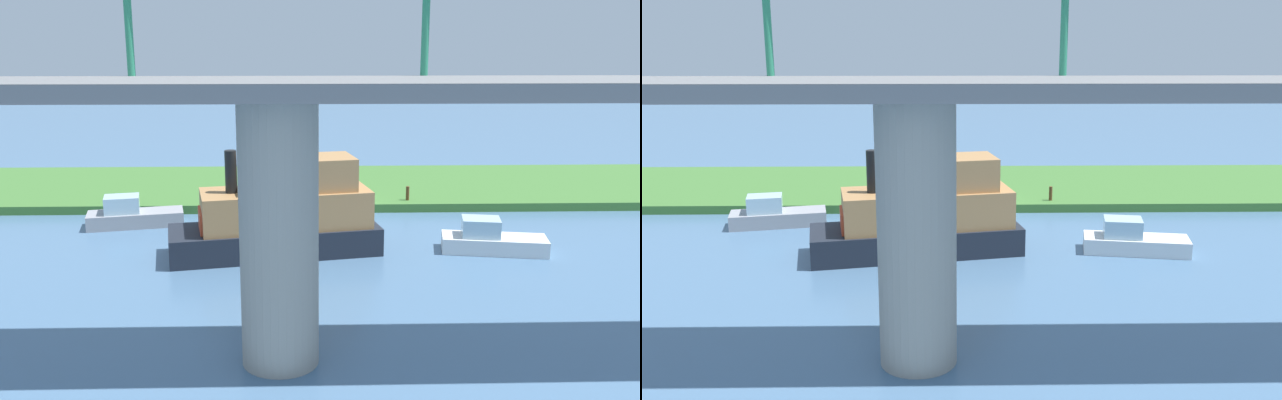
% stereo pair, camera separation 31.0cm
% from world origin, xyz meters
% --- Properties ---
extents(ground_plane, '(160.00, 160.00, 0.00)m').
position_xyz_m(ground_plane, '(0.00, 0.00, 0.00)').
color(ground_plane, '#4C7093').
extents(grassy_bank, '(80.00, 12.00, 0.50)m').
position_xyz_m(grassy_bank, '(0.00, -6.00, 0.25)').
color(grassy_bank, '#427533').
rests_on(grassy_bank, ground).
extents(bridge_pylon, '(2.40, 2.40, 8.27)m').
position_xyz_m(bridge_pylon, '(2.62, 18.30, 4.13)').
color(bridge_pylon, '#9E998E').
rests_on(bridge_pylon, ground).
extents(bridge_span, '(64.35, 4.30, 3.25)m').
position_xyz_m(bridge_span, '(2.62, 18.29, 8.76)').
color(bridge_span, slate).
rests_on(bridge_span, bridge_pylon).
extents(person_on_bank, '(0.46, 0.46, 1.39)m').
position_xyz_m(person_on_bank, '(3.15, -1.74, 1.20)').
color(person_on_bank, '#2D334C').
rests_on(person_on_bank, grassy_bank).
extents(mooring_post, '(0.20, 0.20, 0.83)m').
position_xyz_m(mooring_post, '(-4.37, -1.01, 0.91)').
color(mooring_post, brown).
rests_on(mooring_post, grassy_bank).
extents(motorboat_white, '(10.16, 5.01, 4.97)m').
position_xyz_m(motorboat_white, '(2.86, 7.25, 1.84)').
color(motorboat_white, '#1E232D').
rests_on(motorboat_white, ground).
extents(riverboat_paddlewheel, '(5.08, 2.52, 1.62)m').
position_xyz_m(riverboat_paddlewheel, '(-7.03, 7.38, 0.58)').
color(riverboat_paddlewheel, white).
rests_on(riverboat_paddlewheel, ground).
extents(pontoon_yellow, '(5.28, 2.77, 1.67)m').
position_xyz_m(pontoon_yellow, '(11.02, 2.36, 0.60)').
color(pontoon_yellow, '#99999E').
rests_on(pontoon_yellow, ground).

